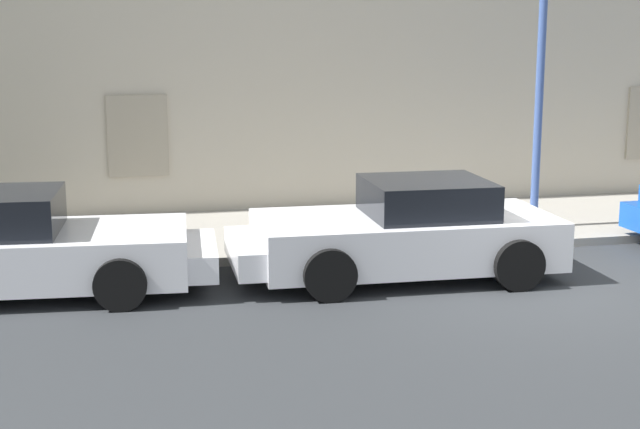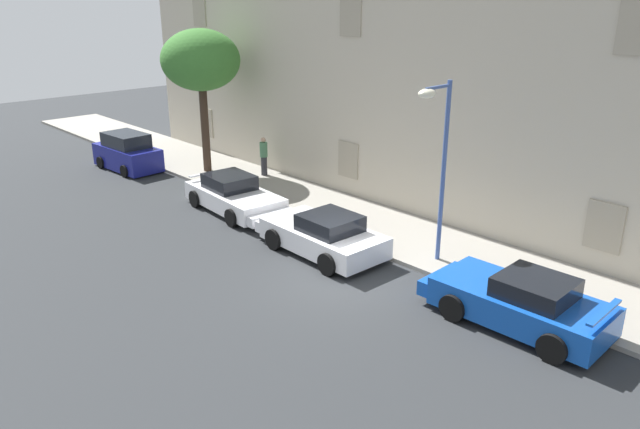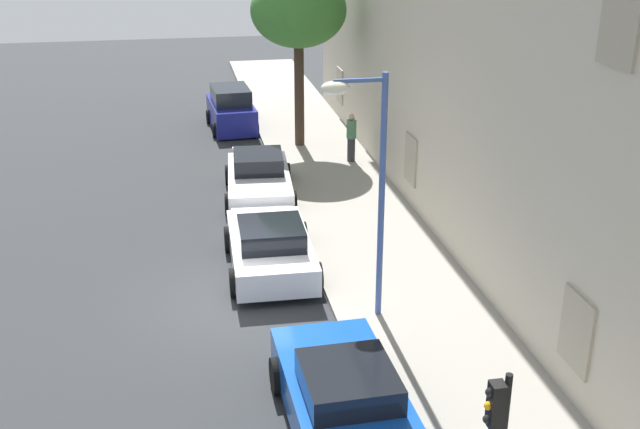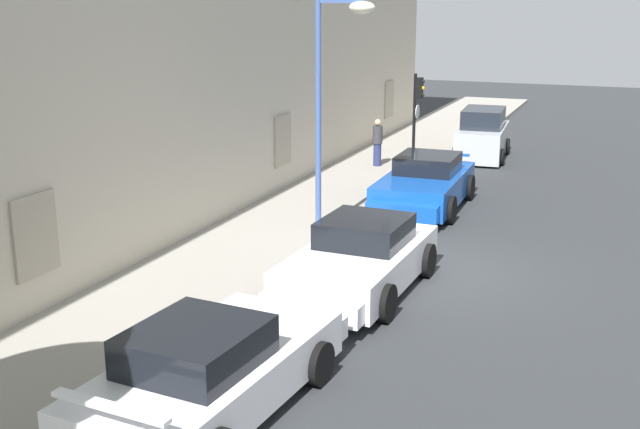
# 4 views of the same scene
# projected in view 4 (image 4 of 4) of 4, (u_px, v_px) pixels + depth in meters

# --- Properties ---
(ground_plane) EXTENTS (80.00, 80.00, 0.00)m
(ground_plane) POSITION_uv_depth(u_px,v_px,m) (431.00, 271.00, 17.24)
(ground_plane) COLOR #2B2D30
(sidewalk) EXTENTS (60.00, 3.75, 0.14)m
(sidewalk) POSITION_uv_depth(u_px,v_px,m) (261.00, 247.00, 18.70)
(sidewalk) COLOR gray
(sidewalk) RESTS_ON ground
(sportscar_red_lead) EXTENTS (5.05, 2.47, 1.41)m
(sportscar_red_lead) POSITION_uv_depth(u_px,v_px,m) (217.00, 367.00, 11.39)
(sportscar_red_lead) COLOR white
(sportscar_red_lead) RESTS_ON ground
(sportscar_yellow_flank) EXTENTS (4.71, 2.36, 1.41)m
(sportscar_yellow_flank) POSITION_uv_depth(u_px,v_px,m) (356.00, 262.00, 15.84)
(sportscar_yellow_flank) COLOR white
(sportscar_yellow_flank) RESTS_ON ground
(sportscar_white_middle) EXTENTS (4.83, 2.33, 1.45)m
(sportscar_white_middle) POSITION_uv_depth(u_px,v_px,m) (423.00, 186.00, 22.10)
(sportscar_white_middle) COLOR #144CB2
(sportscar_white_middle) RESTS_ON ground
(hatchback_parked) EXTENTS (3.72, 1.98, 1.82)m
(hatchback_parked) POSITION_uv_depth(u_px,v_px,m) (482.00, 136.00, 29.01)
(hatchback_parked) COLOR #B2B7BC
(hatchback_parked) RESTS_ON ground
(traffic_light) EXTENTS (0.44, 0.36, 3.22)m
(traffic_light) POSITION_uv_depth(u_px,v_px,m) (417.00, 106.00, 25.53)
(traffic_light) COLOR black
(traffic_light) RESTS_ON sidewalk
(street_lamp) EXTENTS (0.44, 1.42, 5.61)m
(street_lamp) POSITION_uv_depth(u_px,v_px,m) (335.00, 72.00, 18.41)
(street_lamp) COLOR #3F5999
(street_lamp) RESTS_ON sidewalk
(pedestrian_admiring) EXTENTS (0.46, 0.46, 1.59)m
(pedestrian_admiring) POSITION_uv_depth(u_px,v_px,m) (377.00, 142.00, 27.08)
(pedestrian_admiring) COLOR navy
(pedestrian_admiring) RESTS_ON sidewalk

